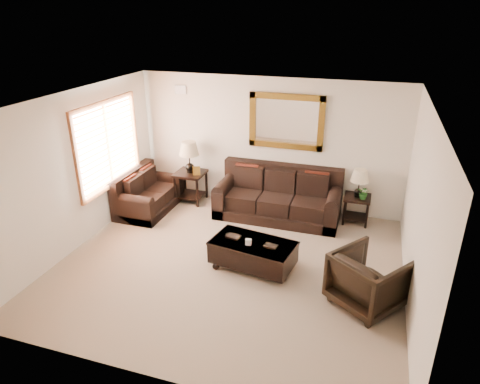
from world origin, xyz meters
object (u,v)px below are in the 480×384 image
(sofa, at_px, (278,199))
(loveseat, at_px, (146,195))
(end_table_right, at_px, (359,188))
(armchair, at_px, (369,278))
(end_table_left, at_px, (190,163))
(coffee_table, at_px, (253,251))

(sofa, bearing_deg, loveseat, -168.50)
(end_table_right, relative_size, armchair, 1.23)
(armchair, bearing_deg, end_table_left, 3.14)
(loveseat, xyz_separation_m, armchair, (4.54, -1.86, 0.14))
(end_table_left, xyz_separation_m, armchair, (3.83, -2.54, -0.43))
(end_table_left, xyz_separation_m, coffee_table, (2.01, -2.09, -0.60))
(end_table_right, relative_size, coffee_table, 0.77)
(sofa, bearing_deg, armchair, -52.50)
(sofa, relative_size, end_table_left, 1.82)
(end_table_left, bearing_deg, armchair, -33.55)
(loveseat, relative_size, end_table_right, 1.37)
(loveseat, height_order, coffee_table, loveseat)
(coffee_table, bearing_deg, armchair, -4.67)
(loveseat, distance_m, armchair, 4.90)
(end_table_right, distance_m, armchair, 2.63)
(coffee_table, bearing_deg, loveseat, 161.73)
(loveseat, bearing_deg, end_table_right, -80.08)
(sofa, height_order, coffee_table, sofa)
(end_table_left, bearing_deg, coffee_table, -46.10)
(end_table_right, bearing_deg, armchair, -82.99)
(sofa, xyz_separation_m, end_table_right, (1.53, 0.19, 0.36))
(sofa, xyz_separation_m, coffee_table, (0.03, -1.96, -0.08))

